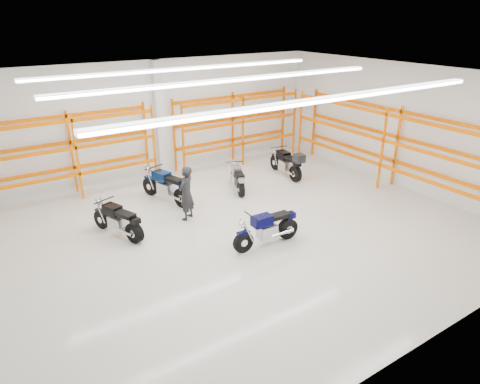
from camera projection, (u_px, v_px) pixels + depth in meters
ground at (242, 230)px, 12.97m from camera, size 14.00×14.00×0.00m
room_shell at (242, 124)px, 11.72m from camera, size 14.02×12.02×4.51m
motorcycle_main at (269, 229)px, 12.00m from camera, size 2.13×0.70×1.04m
motorcycle_back_a at (119, 221)px, 12.44m from camera, size 0.96×2.01×1.03m
motorcycle_back_b at (168, 187)px, 14.72m from camera, size 1.00×2.28×1.15m
motorcycle_back_c at (238, 179)px, 15.71m from camera, size 0.91×1.85×0.95m
motorcycle_back_d at (288, 164)px, 16.98m from camera, size 0.74×2.27×1.16m
standing_man at (186, 193)px, 13.35m from camera, size 0.77×0.71×1.76m
structural_column at (160, 120)px, 16.59m from camera, size 0.32×0.32×4.50m
pallet_racking_back_left at (73, 147)px, 14.79m from camera, size 5.67×0.87×3.00m
pallet_racking_back_right at (238, 122)px, 18.23m from camera, size 5.67×0.87×3.00m
pallet_racking_side at (391, 140)px, 15.54m from camera, size 0.87×9.07×3.00m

